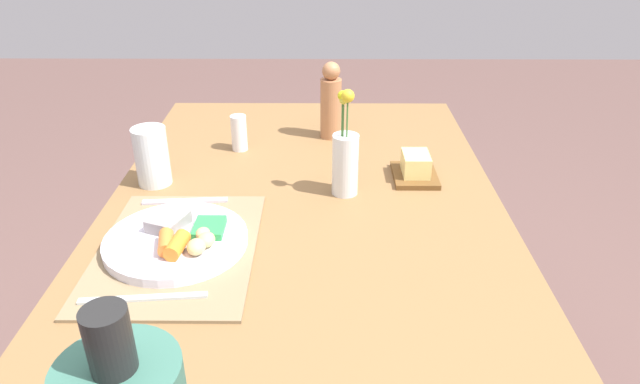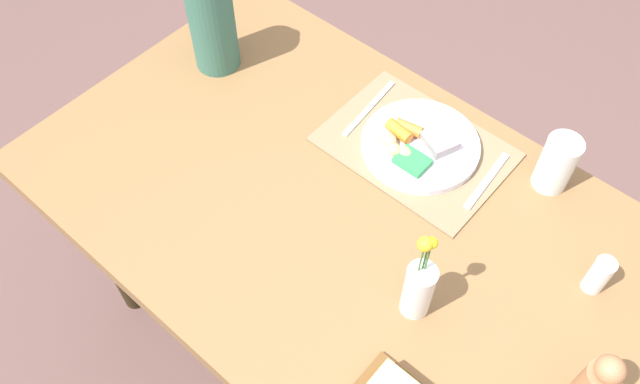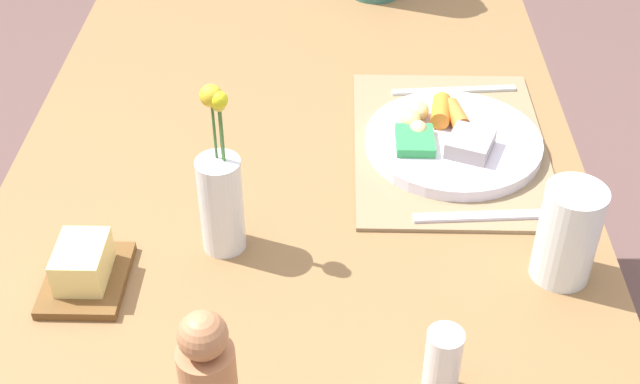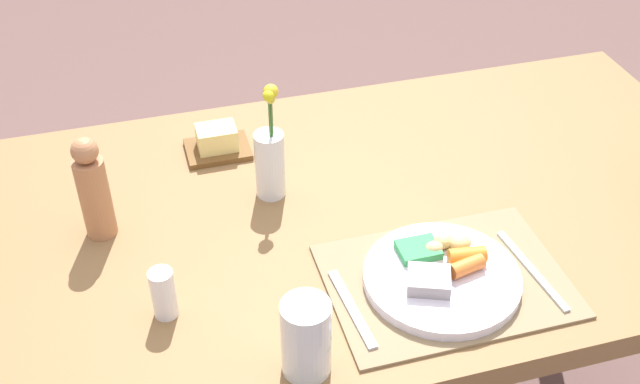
% 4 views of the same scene
% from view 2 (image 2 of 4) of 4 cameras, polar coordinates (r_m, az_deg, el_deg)
% --- Properties ---
extents(ground_plane, '(8.00, 8.00, 0.00)m').
position_cam_2_polar(ground_plane, '(2.01, 3.16, -14.28)').
color(ground_plane, brown).
extents(dining_table, '(1.52, 0.85, 0.73)m').
position_cam_2_polar(dining_table, '(1.43, 4.34, -4.86)').
color(dining_table, brown).
rests_on(dining_table, ground_plane).
extents(placemat, '(0.40, 0.29, 0.01)m').
position_cam_2_polar(placemat, '(1.49, 8.28, 3.89)').
color(placemat, '#877151').
rests_on(placemat, dining_table).
extents(dinner_plate, '(0.26, 0.26, 0.05)m').
position_cam_2_polar(dinner_plate, '(1.47, 8.61, 4.11)').
color(dinner_plate, silver).
rests_on(dinner_plate, placemat).
extents(fork, '(0.03, 0.18, 0.00)m').
position_cam_2_polar(fork, '(1.46, 14.34, 0.98)').
color(fork, silver).
rests_on(fork, placemat).
extents(knife, '(0.03, 0.21, 0.00)m').
position_cam_2_polar(knife, '(1.55, 4.31, 7.31)').
color(knife, silver).
rests_on(knife, placemat).
extents(salt_shaker, '(0.04, 0.04, 0.09)m').
position_cam_2_polar(salt_shaker, '(1.35, 23.11, -6.68)').
color(salt_shaker, white).
rests_on(salt_shaker, dining_table).
extents(flower_vase, '(0.06, 0.06, 0.24)m').
position_cam_2_polar(flower_vase, '(1.21, 8.60, -8.19)').
color(flower_vase, silver).
rests_on(flower_vase, dining_table).
extents(cooler_bottle, '(0.11, 0.11, 0.30)m').
position_cam_2_polar(cooler_bottle, '(1.60, -9.39, 14.40)').
color(cooler_bottle, '#376858').
rests_on(cooler_bottle, dining_table).
extents(water_tumbler, '(0.08, 0.08, 0.13)m').
position_cam_2_polar(water_tumbler, '(1.46, 19.84, 2.16)').
color(water_tumbler, silver).
rests_on(water_tumbler, dining_table).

